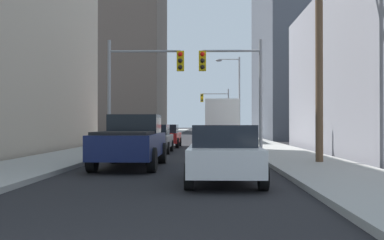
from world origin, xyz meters
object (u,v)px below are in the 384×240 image
traffic_signal_near_left (142,77)px  sedan_grey (153,139)px  sedan_red (166,136)px  traffic_signal_near_right (234,77)px  pickup_truck_navy (131,141)px  city_bus (222,120)px  sedan_white (224,154)px  traffic_signal_far_right (216,105)px

traffic_signal_near_left → sedan_grey: bearing=38.3°
sedan_red → traffic_signal_near_left: traffic_signal_near_left is taller
sedan_grey → traffic_signal_near_right: bearing=-6.0°
pickup_truck_navy → traffic_signal_near_left: size_ratio=0.90×
city_bus → sedan_grey: size_ratio=2.74×
pickup_truck_navy → sedan_white: bearing=-54.3°
pickup_truck_navy → sedan_red: 14.07m
city_bus → sedan_white: 26.80m
sedan_white → traffic_signal_far_right: (0.88, 45.80, 3.26)m
sedan_grey → traffic_signal_far_right: bearing=82.9°
sedan_red → traffic_signal_far_right: bearing=81.6°
sedan_white → sedan_grey: size_ratio=1.00×
sedan_red → sedan_white: bearing=-80.3°
traffic_signal_near_right → traffic_signal_far_right: size_ratio=1.00×
city_bus → traffic_signal_far_right: size_ratio=1.93×
sedan_white → traffic_signal_far_right: size_ratio=0.70×
pickup_truck_navy → sedan_red: (0.00, 14.07, -0.16)m
sedan_grey → traffic_signal_far_right: (4.16, 33.34, 3.26)m
pickup_truck_navy → sedan_red: bearing=90.0°
city_bus → sedan_white: bearing=-92.0°
traffic_signal_near_left → pickup_truck_navy: bearing=-84.8°
pickup_truck_navy → traffic_signal_near_left: traffic_signal_near_left is taller
sedan_grey → traffic_signal_far_right: size_ratio=0.70×
traffic_signal_near_left → traffic_signal_near_right: bearing=-0.0°
pickup_truck_navy → sedan_red: pickup_truck_navy is taller
traffic_signal_near_right → pickup_truck_navy: bearing=-118.6°
city_bus → sedan_red: city_bus is taller
sedan_red → traffic_signal_near_left: size_ratio=0.71×
traffic_signal_near_left → traffic_signal_far_right: 34.12m
sedan_white → traffic_signal_near_right: bearing=85.2°
sedan_red → traffic_signal_near_right: 8.32m
pickup_truck_navy → city_bus: bearing=79.7°
sedan_grey → sedan_red: size_ratio=1.00×
city_bus → traffic_signal_near_right: bearing=-89.7°
pickup_truck_navy → sedan_grey: size_ratio=1.28×
sedan_red → city_bus: bearing=63.8°
city_bus → traffic_signal_near_left: size_ratio=1.93×
sedan_red → sedan_grey: bearing=-91.3°
sedan_red → traffic_signal_far_right: 27.84m
traffic_signal_far_right → sedan_white: bearing=-91.1°
traffic_signal_near_right → traffic_signal_far_right: bearing=90.2°
pickup_truck_navy → traffic_signal_far_right: 41.73m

